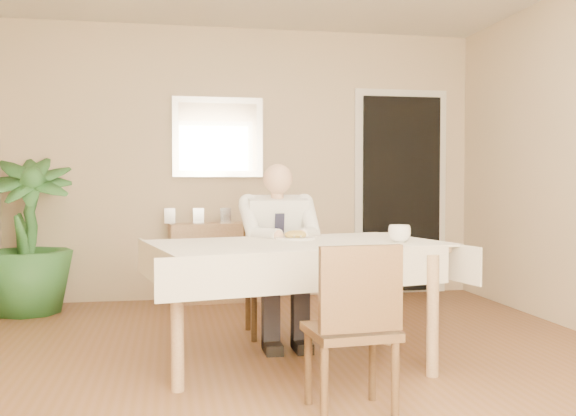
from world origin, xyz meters
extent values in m
plane|color=brown|center=(0.00, 0.00, 0.00)|extent=(5.00, 5.00, 0.00)
cube|color=beige|center=(0.00, 2.50, 1.30)|extent=(4.50, 0.02, 2.60)
cube|color=beige|center=(0.00, -2.50, 1.30)|extent=(4.50, 0.02, 2.60)
cube|color=white|center=(0.00, -2.48, 1.45)|extent=(1.34, 0.02, 1.44)
cube|color=white|center=(0.00, -2.46, 1.45)|extent=(1.18, 0.02, 1.28)
cube|color=white|center=(1.55, 2.48, 1.00)|extent=(0.96, 0.03, 2.10)
cube|color=black|center=(1.55, 2.45, 1.00)|extent=(0.80, 0.05, 1.95)
cube|color=silver|center=(-0.29, 2.48, 1.55)|extent=(0.86, 0.03, 0.76)
cube|color=white|center=(-0.29, 2.46, 1.55)|extent=(0.74, 0.02, 0.64)
cube|color=tan|center=(0.01, 0.11, 0.72)|extent=(1.75, 1.21, 0.04)
cube|color=beige|center=(0.01, 0.11, 0.75)|extent=(1.87, 1.33, 0.01)
cube|color=beige|center=(0.01, -0.39, 0.64)|extent=(1.67, 0.37, 0.22)
cube|color=beige|center=(0.01, 0.61, 0.64)|extent=(1.67, 0.37, 0.22)
cube|color=beige|center=(-0.84, 0.11, 0.64)|extent=(0.22, 0.98, 0.22)
cube|color=beige|center=(0.86, 0.11, 0.64)|extent=(0.22, 0.98, 0.22)
cylinder|color=tan|center=(-0.71, -0.26, 0.35)|extent=(0.07, 0.07, 0.70)
cylinder|color=tan|center=(0.73, -0.26, 0.35)|extent=(0.07, 0.07, 0.70)
cylinder|color=tan|center=(-0.71, 0.48, 0.35)|extent=(0.07, 0.07, 0.70)
cylinder|color=tan|center=(0.73, 0.48, 0.35)|extent=(0.07, 0.07, 0.70)
cube|color=#3E2918|center=(0.01, 0.91, 0.43)|extent=(0.45, 0.45, 0.04)
cube|color=#3E2918|center=(0.01, 1.10, 0.68)|extent=(0.42, 0.08, 0.42)
cylinder|color=#3E2918|center=(-0.17, 0.73, 0.20)|extent=(0.04, 0.04, 0.41)
cylinder|color=#3E2918|center=(0.19, 0.73, 0.20)|extent=(0.04, 0.04, 0.41)
cylinder|color=#3E2918|center=(-0.17, 1.09, 0.20)|extent=(0.04, 0.04, 0.41)
cylinder|color=#3E2918|center=(0.19, 1.09, 0.20)|extent=(0.04, 0.04, 0.41)
cube|color=#3E2918|center=(0.10, -0.75, 0.40)|extent=(0.42, 0.42, 0.04)
cube|color=#3E2918|center=(0.10, -0.93, 0.63)|extent=(0.39, 0.07, 0.39)
cylinder|color=#3E2918|center=(-0.07, -0.92, 0.19)|extent=(0.04, 0.04, 0.38)
cylinder|color=#3E2918|center=(0.27, -0.92, 0.19)|extent=(0.04, 0.04, 0.38)
cylinder|color=#3E2918|center=(-0.07, -0.58, 0.19)|extent=(0.04, 0.04, 0.38)
cylinder|color=#3E2918|center=(0.27, -0.58, 0.19)|extent=(0.04, 0.04, 0.38)
cube|color=white|center=(0.01, 0.87, 0.75)|extent=(0.42, 0.31, 0.55)
cube|color=black|center=(0.01, 0.74, 0.72)|extent=(0.07, 0.08, 0.36)
cylinder|color=tan|center=(0.01, 0.82, 1.03)|extent=(0.09, 0.09, 0.08)
sphere|color=tan|center=(0.01, 0.80, 1.14)|extent=(0.21, 0.21, 0.21)
cube|color=black|center=(-0.09, 0.67, 0.52)|extent=(0.13, 0.42, 0.13)
cube|color=black|center=(0.11, 0.67, 0.52)|extent=(0.13, 0.42, 0.13)
cube|color=black|center=(-0.09, 0.49, 0.23)|extent=(0.11, 0.12, 0.45)
cube|color=black|center=(0.11, 0.49, 0.23)|extent=(0.11, 0.12, 0.45)
cube|color=black|center=(-0.09, 0.43, 0.04)|extent=(0.11, 0.26, 0.07)
cube|color=black|center=(0.11, 0.43, 0.04)|extent=(0.11, 0.26, 0.07)
cylinder|color=white|center=(0.04, 0.28, 0.76)|extent=(0.26, 0.26, 0.02)
ellipsoid|color=olive|center=(0.04, 0.28, 0.78)|extent=(0.14, 0.14, 0.06)
cylinder|color=silver|center=(0.08, 0.22, 0.78)|extent=(0.01, 0.13, 0.01)
cylinder|color=silver|center=(0.00, 0.22, 0.78)|extent=(0.01, 0.13, 0.01)
imported|color=white|center=(0.61, -0.04, 0.81)|extent=(0.16, 0.16, 0.11)
cube|color=tan|center=(-0.29, 2.32, 0.37)|extent=(0.94, 0.39, 0.74)
cube|color=silver|center=(-0.75, 2.36, 0.81)|extent=(0.10, 0.02, 0.14)
cube|color=silver|center=(-0.48, 2.35, 0.81)|extent=(0.10, 0.02, 0.14)
cube|color=silver|center=(-0.23, 2.39, 0.81)|extent=(0.10, 0.02, 0.14)
imported|color=#275826|center=(-1.94, 2.05, 0.67)|extent=(0.81, 0.81, 1.33)
camera|label=1|loc=(-0.74, -3.69, 1.11)|focal=40.00mm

